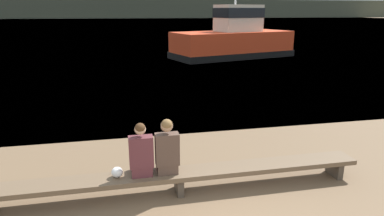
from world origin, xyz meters
name	(u,v)px	position (x,y,z in m)	size (l,w,h in m)	color
water_surface	(120,20)	(0.00, 125.57, 0.00)	(240.00, 240.00, 0.00)	teal
far_shoreline	(119,9)	(0.00, 162.03, 4.17)	(600.00, 12.00, 8.33)	#424738
bench_main	(179,175)	(-0.29, 2.45, 0.35)	(7.18, 0.53, 0.42)	brown
person_left	(141,154)	(-0.97, 2.46, 0.85)	(0.43, 0.42, 1.02)	#56282D
person_right	(167,150)	(-0.50, 2.46, 0.88)	(0.43, 0.43, 1.06)	#4C382D
shopping_bag	(117,172)	(-1.42, 2.47, 0.52)	(0.20, 0.19, 0.19)	white
tugboat_red	(234,41)	(7.05, 21.00, 1.19)	(9.58, 5.88, 6.06)	red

